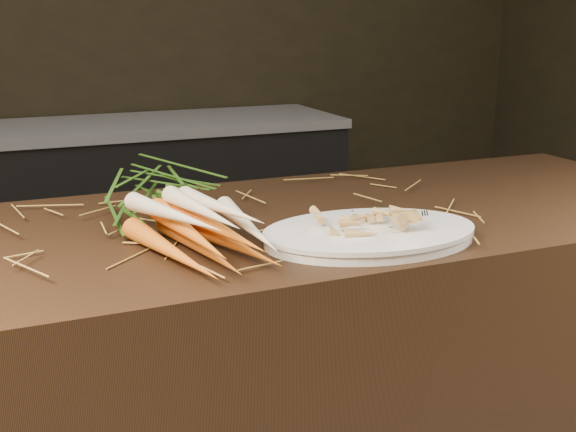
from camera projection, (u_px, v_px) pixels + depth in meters
name	position (u px, v px, depth m)	size (l,w,h in m)	color
back_counter	(139.00, 214.00, 3.26)	(1.82, 0.62, 0.84)	black
straw_bedding	(168.00, 227.00, 1.35)	(1.40, 0.60, 0.02)	olive
root_veg_bunch	(166.00, 207.00, 1.32)	(0.26, 0.59, 0.11)	orange
serving_platter	(370.00, 236.00, 1.29)	(0.39, 0.26, 0.02)	white
roasted_veg_heap	(370.00, 219.00, 1.28)	(0.19, 0.14, 0.04)	tan
serving_fork	(444.00, 225.00, 1.31)	(0.01, 0.15, 0.00)	silver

